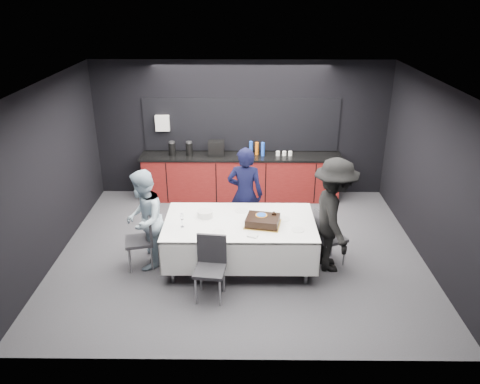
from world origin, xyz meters
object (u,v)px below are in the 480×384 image
champagne_flute (182,217)px  person_left (144,220)px  chair_left (144,236)px  person_right (334,216)px  chair_right (326,234)px  party_table (240,229)px  person_center (245,194)px  cake_assembly (263,221)px  chair_near (211,263)px  plate_stack (205,214)px

champagne_flute → person_left: person_left is taller
chair_left → person_right: (2.92, -0.01, 0.37)m
chair_right → person_right: size_ratio=0.51×
party_table → person_right: person_right is taller
chair_left → person_center: person_center is taller
party_table → cake_assembly: cake_assembly is taller
chair_right → person_left: (-2.84, -0.05, 0.26)m
chair_left → person_right: 2.95m
champagne_flute → chair_near: size_ratio=0.24×
cake_assembly → plate_stack: cake_assembly is taller
party_table → chair_left: 1.50m
cake_assembly → person_center: (-0.27, 0.98, -0.00)m
plate_stack → person_left: 0.95m
plate_stack → person_right: person_right is taller
plate_stack → person_left: (-0.93, -0.16, -0.03)m
plate_stack → person_right: (1.97, -0.20, 0.08)m
plate_stack → person_center: bearing=48.7°
champagne_flute → chair_left: (-0.63, 0.16, -0.40)m
champagne_flute → chair_right: (2.23, 0.24, -0.40)m
cake_assembly → person_right: 1.08m
cake_assembly → plate_stack: size_ratio=2.43×
champagne_flute → person_right: 2.30m
chair_near → person_right: 2.01m
person_center → chair_near: bearing=81.2°
chair_left → person_left: person_left is taller
person_left → person_right: 2.91m
plate_stack → champagne_flute: bearing=-133.0°
cake_assembly → chair_right: bearing=8.8°
chair_right → person_left: bearing=-178.9°
chair_near → person_left: 1.36m
plate_stack → chair_near: size_ratio=0.27×
champagne_flute → person_center: person_center is taller
cake_assembly → person_center: person_center is taller
person_left → champagne_flute: bearing=73.0°
chair_right → person_center: (-1.28, 0.82, 0.31)m
cake_assembly → chair_near: (-0.75, -0.69, -0.31)m
party_table → person_left: size_ratio=1.45×
chair_left → chair_near: size_ratio=1.00×
person_center → champagne_flute: bearing=55.6°
party_table → cake_assembly: bearing=-17.9°
plate_stack → chair_right: (1.91, -0.11, -0.30)m
person_center → person_right: person_right is taller
party_table → plate_stack: plate_stack is taller
champagne_flute → chair_near: champagne_flute is taller
party_table → plate_stack: 0.59m
person_center → person_right: size_ratio=0.93×
party_table → cake_assembly: size_ratio=3.88×
plate_stack → party_table: bearing=-15.3°
plate_stack → chair_right: chair_right is taller
chair_left → person_right: size_ratio=0.51×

